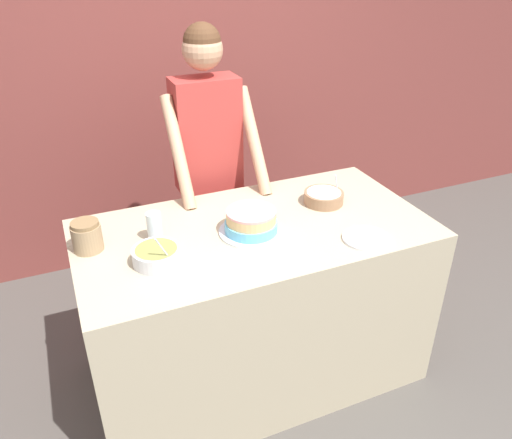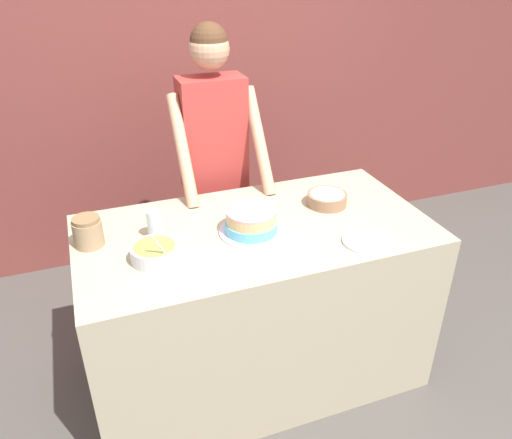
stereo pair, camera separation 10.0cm
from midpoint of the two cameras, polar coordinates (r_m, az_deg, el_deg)
ground_plane at (r=2.62m, az=2.69°, el=-22.79°), size 14.00×14.00×0.00m
wall_back at (r=3.47m, az=-10.75°, el=16.05°), size 10.00×0.05×2.60m
counter at (r=2.57m, az=-1.24°, el=-9.64°), size 1.64×0.85×0.90m
person_baker at (r=2.78m, az=-6.55°, el=8.04°), size 0.48×0.47×1.72m
cake at (r=2.25m, az=-1.82°, el=-0.34°), size 0.30×0.30×0.11m
frosting_bowl_white at (r=2.53m, az=6.63°, el=2.57°), size 0.20×0.20×0.18m
frosting_bowl_olive at (r=2.10m, az=-12.62°, el=-3.99°), size 0.20×0.20×0.16m
drinking_glass at (r=2.24m, az=-12.80°, el=-0.84°), size 0.07×0.07×0.13m
ceramic_plate at (r=2.26m, az=11.28°, el=-2.15°), size 0.21×0.21×0.01m
stoneware_jar at (r=2.25m, az=-19.98°, el=-1.82°), size 0.13×0.13×0.14m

